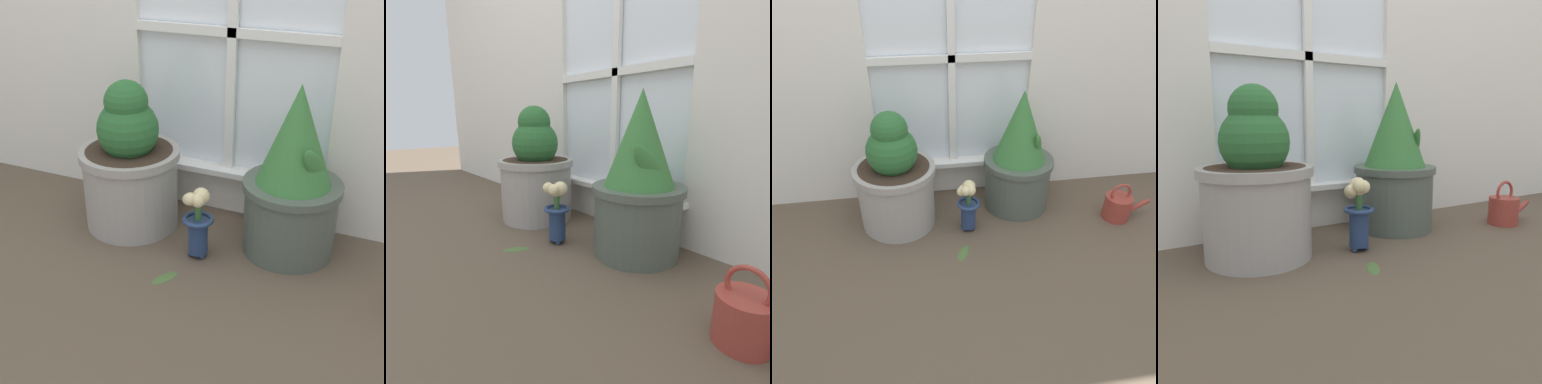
% 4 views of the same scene
% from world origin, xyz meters
% --- Properties ---
extents(ground_plane, '(10.00, 10.00, 0.00)m').
position_xyz_m(ground_plane, '(0.00, 0.00, 0.00)').
color(ground_plane, brown).
extents(potted_plant_left, '(0.40, 0.40, 0.60)m').
position_xyz_m(potted_plant_left, '(-0.32, 0.31, 0.25)').
color(potted_plant_left, '#9E9993').
rests_on(potted_plant_left, ground_plane).
extents(potted_plant_right, '(0.36, 0.36, 0.65)m').
position_xyz_m(potted_plant_right, '(0.32, 0.37, 0.29)').
color(potted_plant_right, '#4C564C').
rests_on(potted_plant_right, ground_plane).
extents(flower_vase, '(0.12, 0.12, 0.28)m').
position_xyz_m(flower_vase, '(0.02, 0.19, 0.17)').
color(flower_vase, navy).
rests_on(flower_vase, ground_plane).
extents(watering_can, '(0.25, 0.14, 0.21)m').
position_xyz_m(watering_can, '(0.81, 0.16, 0.07)').
color(watering_can, '#99382D').
rests_on(watering_can, ground_plane).
extents(fallen_leaf, '(0.09, 0.12, 0.01)m').
position_xyz_m(fallen_leaf, '(-0.03, 0.01, 0.00)').
color(fallen_leaf, '#476633').
rests_on(fallen_leaf, ground_plane).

